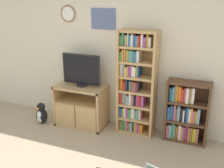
% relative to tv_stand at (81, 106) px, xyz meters
% --- Properties ---
extents(wall_back, '(6.25, 0.09, 2.60)m').
position_rel_tv_stand_xyz_m(wall_back, '(0.69, 0.31, 0.95)').
color(wall_back, beige).
rests_on(wall_back, ground_plane).
extents(tv_stand, '(0.86, 0.49, 0.71)m').
position_rel_tv_stand_xyz_m(tv_stand, '(0.00, 0.00, 0.00)').
color(tv_stand, tan).
rests_on(tv_stand, ground_plane).
extents(television, '(0.67, 0.18, 0.55)m').
position_rel_tv_stand_xyz_m(television, '(0.02, 0.03, 0.63)').
color(television, black).
rests_on(television, tv_stand).
extents(bookshelf_tall, '(0.60, 0.32, 1.69)m').
position_rel_tv_stand_xyz_m(bookshelf_tall, '(0.93, 0.13, 0.48)').
color(bookshelf_tall, tan).
rests_on(bookshelf_tall, ground_plane).
extents(bookshelf_short, '(0.64, 0.28, 0.97)m').
position_rel_tv_stand_xyz_m(bookshelf_short, '(1.74, 0.15, 0.10)').
color(bookshelf_short, brown).
rests_on(bookshelf_short, ground_plane).
extents(penguin_figurine, '(0.21, 0.19, 0.38)m').
position_rel_tv_stand_xyz_m(penguin_figurine, '(-0.69, -0.22, -0.18)').
color(penguin_figurine, black).
rests_on(penguin_figurine, ground_plane).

